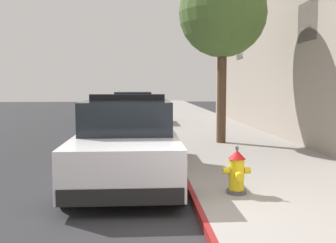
% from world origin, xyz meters
% --- Properties ---
extents(ground_plane, '(29.44, 60.00, 0.20)m').
position_xyz_m(ground_plane, '(-4.16, 10.00, -0.10)').
color(ground_plane, '#2B2B2D').
extents(sidewalk_pavement, '(3.69, 60.00, 0.13)m').
position_xyz_m(sidewalk_pavement, '(1.84, 10.00, 0.07)').
color(sidewalk_pavement, gray).
rests_on(sidewalk_pavement, ground).
extents(curb_painted_edge, '(0.08, 60.00, 0.13)m').
position_xyz_m(curb_painted_edge, '(-0.04, 10.00, 0.07)').
color(curb_painted_edge, maroon).
rests_on(curb_painted_edge, ground).
extents(police_cruiser, '(1.94, 4.84, 1.68)m').
position_xyz_m(police_cruiser, '(-1.14, 3.05, 0.74)').
color(police_cruiser, white).
rests_on(police_cruiser, ground).
extents(parked_car_silver_ahead, '(1.94, 4.84, 1.56)m').
position_xyz_m(parked_car_silver_ahead, '(-1.29, 13.59, 0.74)').
color(parked_car_silver_ahead, navy).
rests_on(parked_car_silver_ahead, ground).
extents(fire_hydrant, '(0.44, 0.40, 0.76)m').
position_xyz_m(fire_hydrant, '(0.66, 1.36, 0.48)').
color(fire_hydrant, '#4C4C51').
rests_on(fire_hydrant, sidewalk_pavement).
extents(street_tree, '(2.59, 2.59, 5.15)m').
position_xyz_m(street_tree, '(1.52, 6.90, 3.95)').
color(street_tree, brown).
rests_on(street_tree, sidewalk_pavement).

